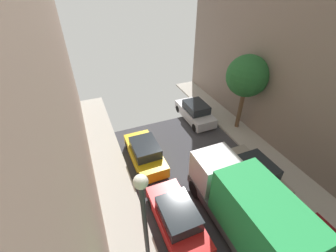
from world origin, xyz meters
TOP-DOWN VIEW (x-y plane):
  - parked_car_left_3 at (-2.70, 6.97)m, footprint 1.78×4.20m
  - parked_car_left_4 at (-2.70, 11.98)m, footprint 1.78×4.20m
  - parked_car_right_3 at (2.70, 7.92)m, footprint 1.78×4.20m
  - parked_car_right_4 at (2.70, 15.24)m, footprint 1.78×4.20m
  - delivery_truck at (0.00, 5.57)m, footprint 2.26×6.60m
  - street_tree_1 at (5.22, 12.86)m, footprint 2.92×2.92m
  - lamp_post at (-4.60, 5.51)m, footprint 0.44×0.44m

SIDE VIEW (x-z plane):
  - parked_car_left_3 at x=-2.70m, z-range -0.06..1.50m
  - parked_car_left_4 at x=-2.70m, z-range -0.06..1.50m
  - parked_car_right_3 at x=2.70m, z-range -0.06..1.50m
  - parked_car_right_4 at x=2.70m, z-range -0.06..1.50m
  - delivery_truck at x=0.00m, z-range 0.10..3.48m
  - lamp_post at x=-4.60m, z-range 1.04..6.77m
  - street_tree_1 at x=5.22m, z-range 1.51..7.20m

